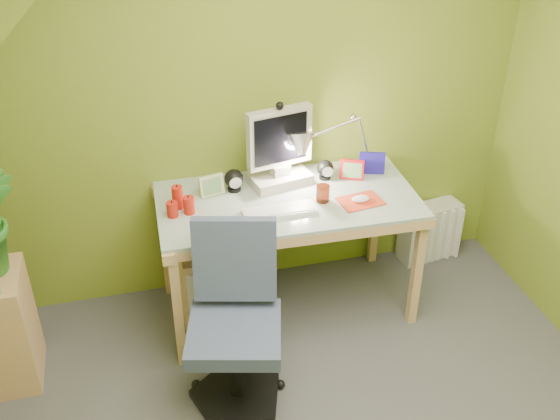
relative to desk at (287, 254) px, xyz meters
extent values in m
cube|color=olive|center=(-0.10, 0.37, 0.81)|extent=(3.20, 0.01, 2.40)
cube|color=white|center=(-1.10, -1.23, 1.46)|extent=(1.10, 3.20, 1.10)
cube|color=white|center=(-0.08, -0.14, 0.40)|extent=(0.40, 0.13, 0.02)
cube|color=red|center=(0.38, -0.14, 0.39)|extent=(0.26, 0.20, 0.01)
ellipsoid|color=white|center=(0.38, -0.14, 0.41)|extent=(0.11, 0.08, 0.03)
cylinder|color=maroon|center=(0.18, -0.08, 0.44)|extent=(0.09, 0.09, 0.10)
cube|color=red|center=(0.42, 0.12, 0.45)|extent=(0.14, 0.07, 0.12)
cube|color=#201698|center=(0.56, 0.16, 0.45)|extent=(0.15, 0.07, 0.13)
cube|color=#C3D190|center=(-0.40, 0.14, 0.45)|extent=(0.14, 0.05, 0.12)
cube|color=tan|center=(-1.55, -0.19, -0.06)|extent=(0.25, 0.38, 0.66)
cube|color=silver|center=(1.07, 0.27, -0.19)|extent=(0.42, 0.22, 0.40)
camera|label=1|loc=(-0.83, -3.02, 2.25)|focal=42.00mm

